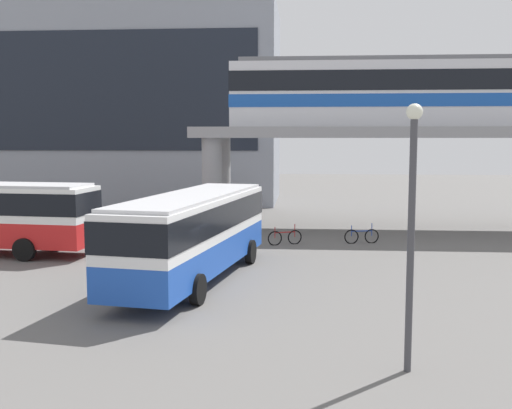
# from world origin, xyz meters

# --- Properties ---
(ground_plane) EXTENTS (120.00, 120.00, 0.00)m
(ground_plane) POSITION_xyz_m (0.00, 10.00, 0.00)
(ground_plane) COLOR #605E5B
(station_building) EXTENTS (23.49, 11.55, 15.96)m
(station_building) POSITION_xyz_m (-9.64, 31.95, 7.98)
(station_building) COLOR gray
(station_building) RESTS_ON ground_plane
(elevated_platform) EXTENTS (27.90, 5.63, 5.86)m
(elevated_platform) POSITION_xyz_m (12.05, 16.03, 4.93)
(elevated_platform) COLOR gray
(elevated_platform) RESTS_ON ground_plane
(train) EXTENTS (25.19, 2.96, 3.84)m
(train) POSITION_xyz_m (12.76, 16.03, 7.82)
(train) COLOR silver
(train) RESTS_ON elevated_platform
(bus_main) EXTENTS (4.35, 11.31, 3.22)m
(bus_main) POSITION_xyz_m (0.31, 2.61, 1.99)
(bus_main) COLOR #1E4CB2
(bus_main) RESTS_ON ground_plane
(bicycle_blue) EXTENTS (1.76, 0.45, 1.04)m
(bicycle_blue) POSITION_xyz_m (7.26, 11.24, 0.36)
(bicycle_blue) COLOR black
(bicycle_blue) RESTS_ON ground_plane
(bicycle_red) EXTENTS (1.68, 0.74, 1.04)m
(bicycle_red) POSITION_xyz_m (3.44, 10.53, 0.36)
(bicycle_red) COLOR black
(bicycle_red) RESTS_ON ground_plane
(lamp_post) EXTENTS (0.36, 0.36, 6.00)m
(lamp_post) POSITION_xyz_m (6.71, -5.74, 3.56)
(lamp_post) COLOR #3F3F44
(lamp_post) RESTS_ON ground_plane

